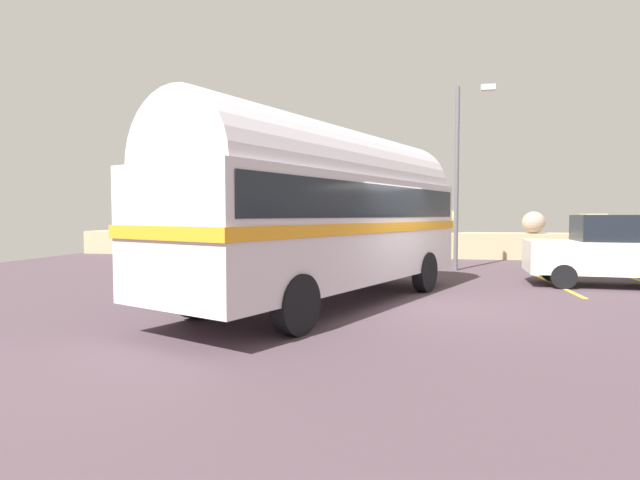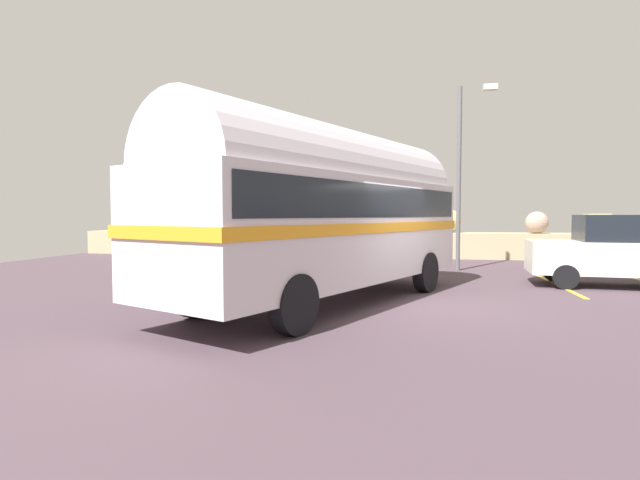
{
  "view_description": "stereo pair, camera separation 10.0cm",
  "coord_description": "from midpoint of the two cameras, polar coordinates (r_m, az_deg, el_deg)",
  "views": [
    {
      "loc": [
        -0.35,
        -10.39,
        1.88
      ],
      "look_at": [
        -2.13,
        -0.37,
        1.36
      ],
      "focal_mm": 27.67,
      "sensor_mm": 36.0,
      "label": 1
    },
    {
      "loc": [
        -0.25,
        -10.37,
        1.88
      ],
      "look_at": [
        -2.13,
        -0.37,
        1.36
      ],
      "focal_mm": 27.67,
      "sensor_mm": 36.0,
      "label": 2
    }
  ],
  "objects": [
    {
      "name": "parked_car_nearest",
      "position": [
        14.81,
        30.73,
        -1.0
      ],
      "size": [
        4.23,
        2.05,
        1.86
      ],
      "rotation": [
        0.0,
        0.0,
        1.48
      ],
      "color": "black",
      "rests_on": "ground"
    },
    {
      "name": "ground",
      "position": [
        10.55,
        11.63,
        -7.35
      ],
      "size": [
        32.0,
        26.0,
        0.02
      ],
      "color": "#493942"
    },
    {
      "name": "lamp_post",
      "position": [
        17.17,
        15.81,
        8.09
      ],
      "size": [
        1.22,
        0.32,
        6.11
      ],
      "color": "#5B5B60",
      "rests_on": "ground"
    },
    {
      "name": "breakwater",
      "position": [
        22.21,
        10.13,
        -0.11
      ],
      "size": [
        31.36,
        2.12,
        2.41
      ],
      "color": "tan",
      "rests_on": "ground"
    },
    {
      "name": "vintage_coach",
      "position": [
        10.33,
        0.68,
        3.87
      ],
      "size": [
        5.68,
        8.81,
        3.7
      ],
      "rotation": [
        0.0,
        0.0,
        -0.42
      ],
      "color": "black",
      "rests_on": "ground"
    }
  ]
}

